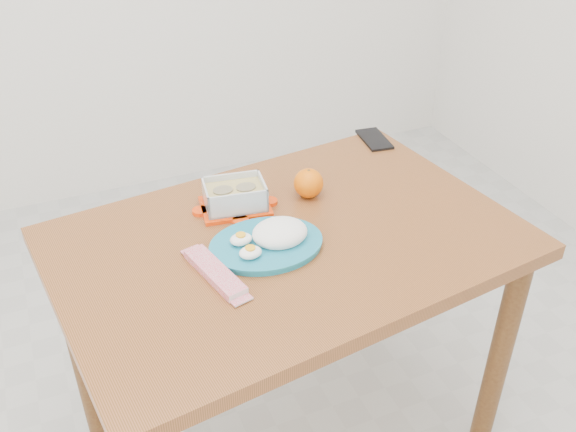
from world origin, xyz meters
name	(u,v)px	position (x,y,z in m)	size (l,w,h in m)	color
dining_table	(288,272)	(0.12, 0.05, 0.64)	(1.20, 0.88, 0.75)	brown
food_container	(235,196)	(0.04, 0.22, 0.79)	(0.19, 0.16, 0.07)	#F03907
orange_fruit	(309,183)	(0.24, 0.20, 0.79)	(0.08, 0.08, 0.08)	#E75904
rice_plate	(271,239)	(0.06, 0.03, 0.77)	(0.28, 0.28, 0.07)	teal
candy_bar	(215,272)	(-0.09, -0.03, 0.76)	(0.20, 0.05, 0.02)	red
smartphone	(374,139)	(0.56, 0.42, 0.75)	(0.07, 0.14, 0.01)	black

